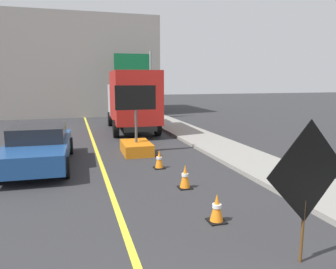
% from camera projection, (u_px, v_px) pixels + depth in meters
% --- Properties ---
extents(sidewalk_curb, '(2.10, 48.00, 0.14)m').
position_uv_depth(sidewalk_curb, '(285.00, 176.00, 9.65)').
color(sidewalk_curb, gray).
rests_on(sidewalk_curb, ground).
extents(lane_center_stripe, '(0.14, 36.00, 0.01)m').
position_uv_depth(lane_center_stripe, '(112.00, 195.00, 8.22)').
color(lane_center_stripe, yellow).
rests_on(lane_center_stripe, ground).
extents(roadwork_sign, '(1.62, 0.27, 2.33)m').
position_uv_depth(roadwork_sign, '(307.00, 174.00, 4.99)').
color(roadwork_sign, '#593819').
rests_on(roadwork_sign, ground).
extents(arrow_board_trailer, '(1.60, 1.82, 2.70)m').
position_uv_depth(arrow_board_trailer, '(136.00, 142.00, 12.87)').
color(arrow_board_trailer, orange).
rests_on(arrow_board_trailer, ground).
extents(box_truck, '(2.71, 6.87, 3.37)m').
position_uv_depth(box_truck, '(132.00, 99.00, 18.20)').
color(box_truck, black).
rests_on(box_truck, ground).
extents(pickup_car, '(2.20, 5.06, 1.38)m').
position_uv_depth(pickup_car, '(39.00, 146.00, 10.98)').
color(pickup_car, navy).
rests_on(pickup_car, ground).
extents(highway_guide_sign, '(2.79, 0.21, 5.00)m').
position_uv_depth(highway_guide_sign, '(140.00, 73.00, 23.97)').
color(highway_guide_sign, gray).
rests_on(highway_guide_sign, ground).
extents(far_building_block, '(19.46, 9.15, 7.95)m').
position_uv_depth(far_building_block, '(37.00, 67.00, 27.76)').
color(far_building_block, gray).
rests_on(far_building_block, ground).
extents(traffic_cone_near_sign, '(0.36, 0.36, 0.61)m').
position_uv_depth(traffic_cone_near_sign, '(217.00, 208.00, 6.66)').
color(traffic_cone_near_sign, black).
rests_on(traffic_cone_near_sign, ground).
extents(traffic_cone_mid_lane, '(0.36, 0.36, 0.66)m').
position_uv_depth(traffic_cone_mid_lane, '(185.00, 177.00, 8.74)').
color(traffic_cone_mid_lane, black).
rests_on(traffic_cone_mid_lane, ground).
extents(traffic_cone_far_lane, '(0.36, 0.36, 0.62)m').
position_uv_depth(traffic_cone_far_lane, '(159.00, 159.00, 10.72)').
color(traffic_cone_far_lane, black).
rests_on(traffic_cone_far_lane, ground).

